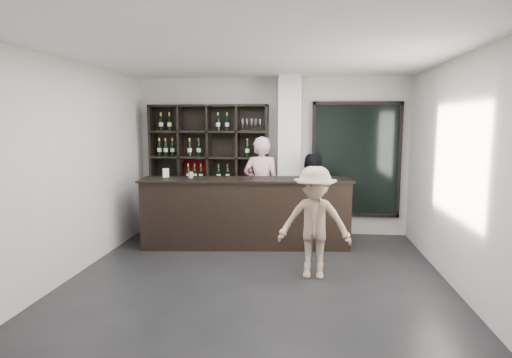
# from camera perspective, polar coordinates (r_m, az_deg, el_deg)

# --- Properties ---
(floor) EXTENTS (5.00, 5.50, 0.01)m
(floor) POSITION_cam_1_polar(r_m,az_deg,el_deg) (5.65, -0.10, -14.07)
(floor) COLOR black
(floor) RESTS_ON ground
(wine_shelf) EXTENTS (2.20, 0.35, 2.40)m
(wine_shelf) POSITION_cam_1_polar(r_m,az_deg,el_deg) (8.02, -6.26, 1.24)
(wine_shelf) COLOR black
(wine_shelf) RESTS_ON floor
(structural_column) EXTENTS (0.40, 0.40, 2.90)m
(structural_column) POSITION_cam_1_polar(r_m,az_deg,el_deg) (7.72, 4.51, 2.88)
(structural_column) COLOR silver
(structural_column) RESTS_ON floor
(glass_panel) EXTENTS (1.60, 0.08, 2.10)m
(glass_panel) POSITION_cam_1_polar(r_m,az_deg,el_deg) (8.00, 13.18, 2.51)
(glass_panel) COLOR black
(glass_panel) RESTS_ON floor
(tasting_counter) EXTENTS (3.49, 0.72, 1.15)m
(tasting_counter) POSITION_cam_1_polar(r_m,az_deg,el_deg) (7.19, -1.34, -4.48)
(tasting_counter) COLOR black
(tasting_counter) RESTS_ON floor
(taster_pink) EXTENTS (0.71, 0.50, 1.83)m
(taster_pink) POSITION_cam_1_polar(r_m,az_deg,el_deg) (7.74, 0.75, -1.06)
(taster_pink) COLOR beige
(taster_pink) RESTS_ON floor
(taster_black) EXTENTS (0.87, 0.74, 1.55)m
(taster_black) POSITION_cam_1_polar(r_m,az_deg,el_deg) (7.38, 7.28, -2.65)
(taster_black) COLOR black
(taster_black) RESTS_ON floor
(customer) EXTENTS (1.02, 0.64, 1.51)m
(customer) POSITION_cam_1_polar(r_m,az_deg,el_deg) (5.78, 7.79, -5.76)
(customer) COLOR #907560
(customer) RESTS_ON floor
(wine_glass) EXTENTS (0.09, 0.09, 0.21)m
(wine_glass) POSITION_cam_1_polar(r_m,az_deg,el_deg) (7.05, -0.82, 0.85)
(wine_glass) COLOR white
(wine_glass) RESTS_ON tasting_counter
(spit_cup) EXTENTS (0.09, 0.09, 0.11)m
(spit_cup) POSITION_cam_1_polar(r_m,az_deg,el_deg) (7.23, -8.69, 0.54)
(spit_cup) COLOR silver
(spit_cup) RESTS_ON tasting_counter
(napkin_stack) EXTENTS (0.14, 0.14, 0.02)m
(napkin_stack) POSITION_cam_1_polar(r_m,az_deg,el_deg) (7.10, 7.63, 0.09)
(napkin_stack) COLOR white
(napkin_stack) RESTS_ON tasting_counter
(card_stand) EXTENTS (0.11, 0.07, 0.15)m
(card_stand) POSITION_cam_1_polar(r_m,az_deg,el_deg) (7.40, -11.92, 0.80)
(card_stand) COLOR white
(card_stand) RESTS_ON tasting_counter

